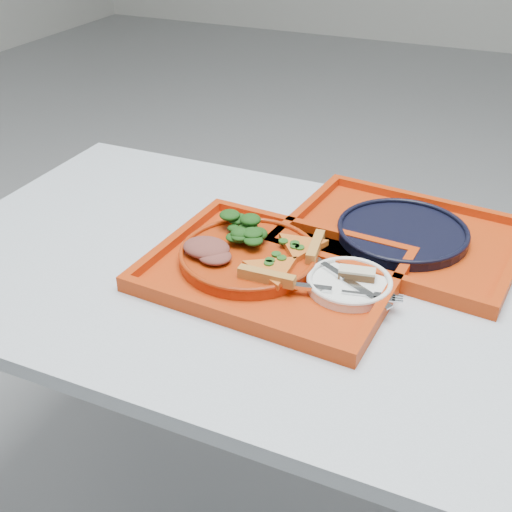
{
  "coord_description": "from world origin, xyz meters",
  "views": [
    {
      "loc": [
        0.26,
        -0.94,
        1.41
      ],
      "look_at": [
        -0.15,
        -0.01,
        0.78
      ],
      "focal_mm": 45.0,
      "sensor_mm": 36.0,
      "label": 1
    }
  ],
  "objects_px": {
    "tray_far": "(401,240)",
    "dessert_bar": "(357,273)",
    "navy_plate": "(402,234)",
    "dinner_plate": "(248,257)",
    "tray_main": "(273,273)"
  },
  "relations": [
    {
      "from": "navy_plate",
      "to": "tray_main",
      "type": "bearing_deg",
      "value": -131.17
    },
    {
      "from": "dinner_plate",
      "to": "dessert_bar",
      "type": "xyz_separation_m",
      "value": [
        0.21,
        0.01,
        0.01
      ]
    },
    {
      "from": "dinner_plate",
      "to": "dessert_bar",
      "type": "height_order",
      "value": "dessert_bar"
    },
    {
      "from": "dinner_plate",
      "to": "tray_main",
      "type": "bearing_deg",
      "value": -10.3
    },
    {
      "from": "tray_main",
      "to": "tray_far",
      "type": "relative_size",
      "value": 1.0
    },
    {
      "from": "dessert_bar",
      "to": "tray_far",
      "type": "bearing_deg",
      "value": 68.5
    },
    {
      "from": "tray_far",
      "to": "dessert_bar",
      "type": "height_order",
      "value": "dessert_bar"
    },
    {
      "from": "tray_main",
      "to": "tray_far",
      "type": "xyz_separation_m",
      "value": [
        0.19,
        0.22,
        0.0
      ]
    },
    {
      "from": "tray_main",
      "to": "dessert_bar",
      "type": "height_order",
      "value": "dessert_bar"
    },
    {
      "from": "navy_plate",
      "to": "dessert_bar",
      "type": "xyz_separation_m",
      "value": [
        -0.04,
        -0.2,
        0.01
      ]
    },
    {
      "from": "tray_far",
      "to": "navy_plate",
      "type": "relative_size",
      "value": 1.73
    },
    {
      "from": "navy_plate",
      "to": "dessert_bar",
      "type": "relative_size",
      "value": 3.83
    },
    {
      "from": "tray_main",
      "to": "dinner_plate",
      "type": "distance_m",
      "value": 0.06
    },
    {
      "from": "dessert_bar",
      "to": "navy_plate",
      "type": "bearing_deg",
      "value": 68.5
    },
    {
      "from": "navy_plate",
      "to": "dessert_bar",
      "type": "height_order",
      "value": "dessert_bar"
    }
  ]
}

